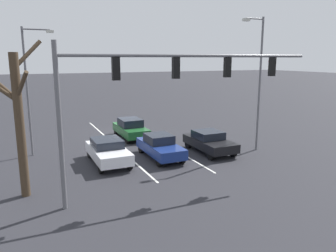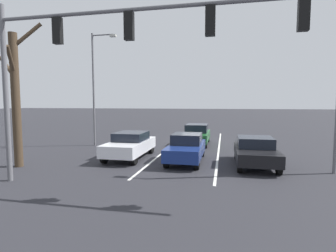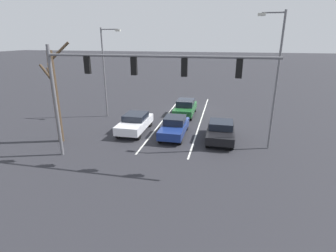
{
  "view_description": "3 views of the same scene",
  "coord_description": "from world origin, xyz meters",
  "px_view_note": "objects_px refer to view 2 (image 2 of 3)",
  "views": [
    {
      "loc": [
        7.72,
        25.82,
        6.2
      ],
      "look_at": [
        -0.83,
        6.92,
        1.91
      ],
      "focal_mm": 35.0,
      "sensor_mm": 36.0,
      "label": 1
    },
    {
      "loc": [
        -2.02,
        21.15,
        3.14
      ],
      "look_at": [
        1.2,
        6.08,
        1.78
      ],
      "focal_mm": 28.0,
      "sensor_mm": 36.0,
      "label": 2
    },
    {
      "loc": [
        -3.67,
        26.14,
        7.24
      ],
      "look_at": [
        0.19,
        8.44,
        1.12
      ],
      "focal_mm": 28.0,
      "sensor_mm": 36.0,
      "label": 3
    }
  ],
  "objects_px": {
    "car_white_rightlane_front": "(130,144)",
    "street_lamp_left_shoulder": "(336,60)",
    "car_black_leftlane_front": "(255,151)",
    "traffic_signal_gantry": "(111,44)",
    "street_lamp_right_shoulder": "(96,82)",
    "bare_tree_near": "(16,94)",
    "car_darkgreen_midlane_second": "(197,134)",
    "car_navy_midlane_front": "(186,148)"
  },
  "relations": [
    {
      "from": "car_white_rightlane_front",
      "to": "street_lamp_left_shoulder",
      "type": "height_order",
      "value": "street_lamp_left_shoulder"
    },
    {
      "from": "car_white_rightlane_front",
      "to": "car_black_leftlane_front",
      "type": "xyz_separation_m",
      "value": [
        -6.8,
        0.46,
        -0.03
      ]
    },
    {
      "from": "traffic_signal_gantry",
      "to": "street_lamp_right_shoulder",
      "type": "bearing_deg",
      "value": -59.65
    },
    {
      "from": "traffic_signal_gantry",
      "to": "bare_tree_near",
      "type": "xyz_separation_m",
      "value": [
        5.93,
        -2.11,
        -1.63
      ]
    },
    {
      "from": "car_darkgreen_midlane_second",
      "to": "bare_tree_near",
      "type": "relative_size",
      "value": 0.62
    },
    {
      "from": "car_white_rightlane_front",
      "to": "car_darkgreen_midlane_second",
      "type": "xyz_separation_m",
      "value": [
        -3.24,
        -5.59,
        0.02
      ]
    },
    {
      "from": "car_navy_midlane_front",
      "to": "street_lamp_right_shoulder",
      "type": "relative_size",
      "value": 0.53
    },
    {
      "from": "car_darkgreen_midlane_second",
      "to": "traffic_signal_gantry",
      "type": "height_order",
      "value": "traffic_signal_gantry"
    },
    {
      "from": "car_white_rightlane_front",
      "to": "street_lamp_left_shoulder",
      "type": "relative_size",
      "value": 0.49
    },
    {
      "from": "car_white_rightlane_front",
      "to": "car_navy_midlane_front",
      "type": "xyz_separation_m",
      "value": [
        -3.29,
        0.27,
        -0.02
      ]
    },
    {
      "from": "street_lamp_right_shoulder",
      "to": "street_lamp_left_shoulder",
      "type": "bearing_deg",
      "value": 160.46
    },
    {
      "from": "car_black_leftlane_front",
      "to": "bare_tree_near",
      "type": "relative_size",
      "value": 0.6
    },
    {
      "from": "bare_tree_near",
      "to": "car_darkgreen_midlane_second",
      "type": "bearing_deg",
      "value": -132.17
    },
    {
      "from": "car_white_rightlane_front",
      "to": "car_black_leftlane_front",
      "type": "height_order",
      "value": "car_white_rightlane_front"
    },
    {
      "from": "traffic_signal_gantry",
      "to": "car_white_rightlane_front",
      "type": "bearing_deg",
      "value": -76.37
    },
    {
      "from": "car_black_leftlane_front",
      "to": "street_lamp_left_shoulder",
      "type": "xyz_separation_m",
      "value": [
        -3.12,
        0.84,
        4.25
      ]
    },
    {
      "from": "car_darkgreen_midlane_second",
      "to": "traffic_signal_gantry",
      "type": "relative_size",
      "value": 0.34
    },
    {
      "from": "car_black_leftlane_front",
      "to": "bare_tree_near",
      "type": "xyz_separation_m",
      "value": [
        11.46,
        2.66,
        2.83
      ]
    },
    {
      "from": "car_navy_midlane_front",
      "to": "bare_tree_near",
      "type": "bearing_deg",
      "value": 19.77
    },
    {
      "from": "street_lamp_right_shoulder",
      "to": "bare_tree_near",
      "type": "bearing_deg",
      "value": 83.6
    },
    {
      "from": "street_lamp_right_shoulder",
      "to": "car_darkgreen_midlane_second",
      "type": "bearing_deg",
      "value": -164.44
    },
    {
      "from": "car_white_rightlane_front",
      "to": "street_lamp_right_shoulder",
      "type": "height_order",
      "value": "street_lamp_right_shoulder"
    },
    {
      "from": "car_black_leftlane_front",
      "to": "street_lamp_left_shoulder",
      "type": "bearing_deg",
      "value": 164.86
    },
    {
      "from": "car_white_rightlane_front",
      "to": "bare_tree_near",
      "type": "xyz_separation_m",
      "value": [
        4.66,
        3.13,
        2.81
      ]
    },
    {
      "from": "car_black_leftlane_front",
      "to": "traffic_signal_gantry",
      "type": "xyz_separation_m",
      "value": [
        5.53,
        4.77,
        4.47
      ]
    },
    {
      "from": "car_navy_midlane_front",
      "to": "car_white_rightlane_front",
      "type": "bearing_deg",
      "value": -4.74
    },
    {
      "from": "car_black_leftlane_front",
      "to": "bare_tree_near",
      "type": "distance_m",
      "value": 12.1
    },
    {
      "from": "car_white_rightlane_front",
      "to": "car_darkgreen_midlane_second",
      "type": "height_order",
      "value": "car_darkgreen_midlane_second"
    },
    {
      "from": "car_navy_midlane_front",
      "to": "car_black_leftlane_front",
      "type": "distance_m",
      "value": 3.52
    },
    {
      "from": "car_black_leftlane_front",
      "to": "traffic_signal_gantry",
      "type": "distance_m",
      "value": 8.56
    },
    {
      "from": "street_lamp_left_shoulder",
      "to": "bare_tree_near",
      "type": "xyz_separation_m",
      "value": [
        14.58,
        1.82,
        -1.41
      ]
    },
    {
      "from": "street_lamp_right_shoulder",
      "to": "car_white_rightlane_front",
      "type": "bearing_deg",
      "value": 137.32
    },
    {
      "from": "street_lamp_right_shoulder",
      "to": "bare_tree_near",
      "type": "xyz_separation_m",
      "value": [
        0.75,
        6.73,
        -1.08
      ]
    },
    {
      "from": "car_navy_midlane_front",
      "to": "car_darkgreen_midlane_second",
      "type": "height_order",
      "value": "car_darkgreen_midlane_second"
    },
    {
      "from": "street_lamp_left_shoulder",
      "to": "car_darkgreen_midlane_second",
      "type": "bearing_deg",
      "value": -45.88
    },
    {
      "from": "car_white_rightlane_front",
      "to": "traffic_signal_gantry",
      "type": "distance_m",
      "value": 6.98
    },
    {
      "from": "traffic_signal_gantry",
      "to": "street_lamp_left_shoulder",
      "type": "relative_size",
      "value": 1.45
    },
    {
      "from": "car_black_leftlane_front",
      "to": "car_darkgreen_midlane_second",
      "type": "relative_size",
      "value": 0.97
    },
    {
      "from": "car_black_leftlane_front",
      "to": "street_lamp_right_shoulder",
      "type": "bearing_deg",
      "value": -20.78
    },
    {
      "from": "car_white_rightlane_front",
      "to": "car_navy_midlane_front",
      "type": "relative_size",
      "value": 1.02
    },
    {
      "from": "car_darkgreen_midlane_second",
      "to": "street_lamp_right_shoulder",
      "type": "distance_m",
      "value": 8.36
    },
    {
      "from": "car_black_leftlane_front",
      "to": "street_lamp_right_shoulder",
      "type": "height_order",
      "value": "street_lamp_right_shoulder"
    }
  ]
}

